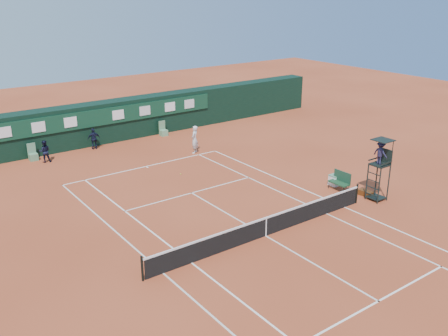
# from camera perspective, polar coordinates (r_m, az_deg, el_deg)

# --- Properties ---
(ground) EXTENTS (90.00, 90.00, 0.00)m
(ground) POSITION_cam_1_polar(r_m,az_deg,el_deg) (23.62, 4.77, -7.74)
(ground) COLOR #B14A29
(ground) RESTS_ON ground
(court_lines) EXTENTS (11.05, 23.85, 0.01)m
(court_lines) POSITION_cam_1_polar(r_m,az_deg,el_deg) (23.62, 4.77, -7.73)
(court_lines) COLOR white
(court_lines) RESTS_ON ground
(tennis_net) EXTENTS (12.90, 0.10, 1.10)m
(tennis_net) POSITION_cam_1_polar(r_m,az_deg,el_deg) (23.39, 4.81, -6.64)
(tennis_net) COLOR black
(tennis_net) RESTS_ON ground
(back_wall) EXTENTS (40.00, 1.65, 3.00)m
(back_wall) POSITION_cam_1_polar(r_m,az_deg,el_deg) (38.28, -13.84, 5.10)
(back_wall) COLOR black
(back_wall) RESTS_ON ground
(linesman_chair_left) EXTENTS (0.55, 0.50, 1.15)m
(linesman_chair_left) POSITION_cam_1_polar(r_m,az_deg,el_deg) (35.80, -20.98, 1.33)
(linesman_chair_left) COLOR #5A8A63
(linesman_chair_left) RESTS_ON ground
(linesman_chair_right) EXTENTS (0.55, 0.50, 1.15)m
(linesman_chair_right) POSITION_cam_1_polar(r_m,az_deg,el_deg) (39.36, -6.94, 4.15)
(linesman_chair_right) COLOR #63986B
(linesman_chair_right) RESTS_ON ground
(umpire_chair) EXTENTS (0.96, 0.95, 3.42)m
(umpire_chair) POSITION_cam_1_polar(r_m,az_deg,el_deg) (27.74, 17.44, 1.19)
(umpire_chair) COLOR black
(umpire_chair) RESTS_ON ground
(player_bench) EXTENTS (0.56, 1.20, 1.10)m
(player_bench) POSITION_cam_1_polar(r_m,az_deg,el_deg) (29.19, 13.17, -1.36)
(player_bench) COLOR #1A4226
(player_bench) RESTS_ON ground
(tennis_bag) EXTENTS (0.48, 0.86, 0.31)m
(tennis_bag) POSITION_cam_1_polar(r_m,az_deg,el_deg) (28.91, 15.86, -2.77)
(tennis_bag) COLOR black
(tennis_bag) RESTS_ON ground
(cooler) EXTENTS (0.57, 0.57, 0.65)m
(cooler) POSITION_cam_1_polar(r_m,az_deg,el_deg) (29.89, 12.54, -1.36)
(cooler) COLOR white
(cooler) RESTS_ON ground
(tennis_ball) EXTENTS (0.07, 0.07, 0.07)m
(tennis_ball) POSITION_cam_1_polar(r_m,az_deg,el_deg) (31.06, -4.97, -0.68)
(tennis_ball) COLOR #B2C72E
(tennis_ball) RESTS_ON ground
(player) EXTENTS (0.85, 0.81, 1.95)m
(player) POSITION_cam_1_polar(r_m,az_deg,el_deg) (34.80, -3.39, 3.27)
(player) COLOR silver
(player) RESTS_ON ground
(ball_kid_left) EXTENTS (0.86, 0.74, 1.50)m
(ball_kid_left) POSITION_cam_1_polar(r_m,az_deg,el_deg) (35.00, -19.81, 1.81)
(ball_kid_left) COLOR black
(ball_kid_left) RESTS_ON ground
(ball_kid_right) EXTENTS (0.96, 0.55, 1.53)m
(ball_kid_right) POSITION_cam_1_polar(r_m,az_deg,el_deg) (36.82, -14.64, 3.25)
(ball_kid_right) COLOR black
(ball_kid_right) RESTS_ON ground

